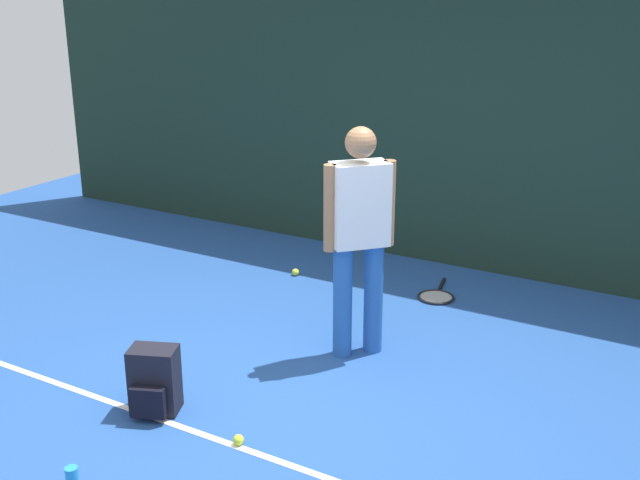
{
  "coord_description": "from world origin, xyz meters",
  "views": [
    {
      "loc": [
        2.45,
        -3.84,
        2.65
      ],
      "look_at": [
        0.0,
        0.4,
        1.0
      ],
      "focal_mm": 43.54,
      "sensor_mm": 36.0,
      "label": 1
    }
  ],
  "objects_px": {
    "tennis_player": "(359,229)",
    "tennis_ball_by_fence": "(296,272)",
    "tennis_racket": "(436,296)",
    "backpack": "(154,382)",
    "tennis_ball_near_player": "(238,440)",
    "tennis_ball_mid_court": "(340,274)"
  },
  "relations": [
    {
      "from": "backpack",
      "to": "tennis_ball_near_player",
      "type": "distance_m",
      "value": 0.71
    },
    {
      "from": "tennis_ball_by_fence",
      "to": "tennis_ball_near_player",
      "type": "bearing_deg",
      "value": -65.2
    },
    {
      "from": "tennis_player",
      "to": "backpack",
      "type": "distance_m",
      "value": 1.75
    },
    {
      "from": "tennis_racket",
      "to": "backpack",
      "type": "relative_size",
      "value": 1.45
    },
    {
      "from": "tennis_ball_by_fence",
      "to": "tennis_ball_mid_court",
      "type": "distance_m",
      "value": 0.42
    },
    {
      "from": "backpack",
      "to": "tennis_ball_by_fence",
      "type": "height_order",
      "value": "backpack"
    },
    {
      "from": "backpack",
      "to": "tennis_ball_mid_court",
      "type": "relative_size",
      "value": 6.67
    },
    {
      "from": "backpack",
      "to": "tennis_ball_near_player",
      "type": "xyz_separation_m",
      "value": [
        0.68,
        -0.04,
        -0.18
      ]
    },
    {
      "from": "tennis_player",
      "to": "tennis_ball_mid_court",
      "type": "height_order",
      "value": "tennis_player"
    },
    {
      "from": "backpack",
      "to": "tennis_racket",
      "type": "bearing_deg",
      "value": 49.57
    },
    {
      "from": "backpack",
      "to": "tennis_ball_by_fence",
      "type": "bearing_deg",
      "value": 78.36
    },
    {
      "from": "backpack",
      "to": "tennis_ball_mid_court",
      "type": "height_order",
      "value": "backpack"
    },
    {
      "from": "tennis_racket",
      "to": "backpack",
      "type": "height_order",
      "value": "backpack"
    },
    {
      "from": "tennis_player",
      "to": "tennis_ball_near_player",
      "type": "height_order",
      "value": "tennis_player"
    },
    {
      "from": "tennis_player",
      "to": "tennis_racket",
      "type": "relative_size",
      "value": 2.67
    },
    {
      "from": "tennis_racket",
      "to": "tennis_ball_mid_court",
      "type": "distance_m",
      "value": 0.97
    },
    {
      "from": "backpack",
      "to": "tennis_ball_mid_court",
      "type": "bearing_deg",
      "value": 69.64
    },
    {
      "from": "tennis_player",
      "to": "tennis_ball_by_fence",
      "type": "relative_size",
      "value": 25.76
    },
    {
      "from": "tennis_racket",
      "to": "tennis_ball_by_fence",
      "type": "relative_size",
      "value": 9.63
    },
    {
      "from": "tennis_ball_by_fence",
      "to": "tennis_ball_mid_court",
      "type": "bearing_deg",
      "value": 24.88
    },
    {
      "from": "tennis_racket",
      "to": "tennis_ball_near_player",
      "type": "bearing_deg",
      "value": -15.77
    },
    {
      "from": "tennis_player",
      "to": "tennis_ball_near_player",
      "type": "distance_m",
      "value": 1.72
    }
  ]
}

